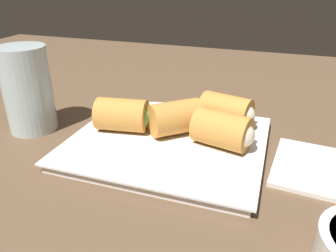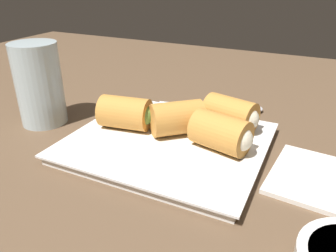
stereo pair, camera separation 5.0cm
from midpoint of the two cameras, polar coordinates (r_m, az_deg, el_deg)
table_surface at (r=46.29cm, az=5.93°, el=-6.97°), size 180.00×140.00×2.00cm
serving_plate at (r=48.20cm, az=2.98°, el=-3.00°), size 27.55×24.32×1.50cm
roll_front_left at (r=49.98cm, az=-4.18°, el=2.18°), size 8.70×6.06×4.96cm
roll_front_right at (r=44.82cm, az=12.80°, el=-1.35°), size 8.79×6.57×4.96cm
roll_back_left at (r=51.00cm, az=14.02°, el=1.94°), size 8.81×6.70×4.96cm
roll_back_right at (r=48.49cm, az=5.07°, el=1.38°), size 8.93×8.71×4.96cm
spoon at (r=62.78cm, az=14.57°, el=3.03°), size 19.41×5.86×1.20cm
napkin at (r=46.34cm, az=29.96°, el=-8.79°), size 16.07×14.07×0.60cm
drinking_glass at (r=57.07cm, az=-19.23°, el=6.83°), size 7.49×7.49×13.53cm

